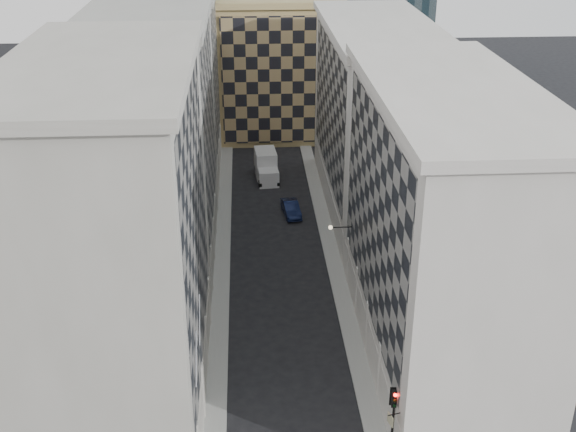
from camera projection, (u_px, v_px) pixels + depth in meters
name	position (u px, v px, depth m)	size (l,w,h in m)	color
sidewalk_west	(222.00, 260.00, 68.09)	(1.50, 100.00, 0.15)	gray
sidewalk_east	(333.00, 257.00, 68.68)	(1.50, 100.00, 0.15)	gray
bldg_left_a	(120.00, 245.00, 45.61)	(10.80, 22.80, 23.70)	#A29F92
bldg_left_b	(156.00, 138.00, 65.66)	(10.80, 22.80, 22.70)	gray
bldg_left_c	(176.00, 81.00, 85.71)	(10.80, 22.80, 21.70)	#A29F92
bldg_right_a	(440.00, 229.00, 51.08)	(10.80, 26.80, 20.70)	beige
bldg_right_b	(375.00, 119.00, 75.62)	(10.80, 28.80, 19.70)	beige
tan_block	(278.00, 65.00, 98.65)	(16.80, 14.80, 18.80)	tan
flagpoles_left	(198.00, 338.00, 43.02)	(0.10, 6.33, 2.33)	gray
bracket_lamp	(333.00, 227.00, 60.59)	(1.98, 0.36, 0.36)	black
traffic_light	(394.00, 407.00, 44.10)	(0.60, 0.54, 4.78)	black
box_truck	(266.00, 167.00, 86.05)	(2.85, 6.10, 3.26)	silver
dark_car	(291.00, 209.00, 77.02)	(1.57, 4.51, 1.49)	#0F1738
shop_sign	(391.00, 419.00, 42.73)	(0.79, 0.69, 0.78)	black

